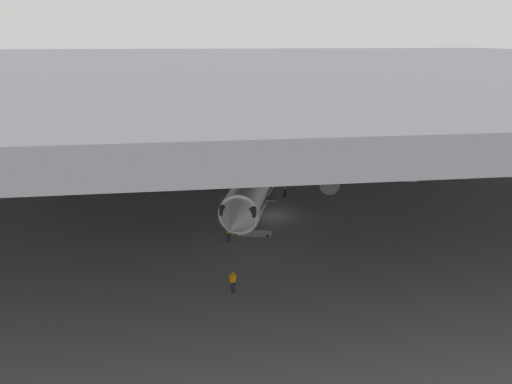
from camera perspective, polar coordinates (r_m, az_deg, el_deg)
ground_plane at (r=51.07m, az=0.95°, el=-2.73°), size 110.00×110.00×0.00m
hangar_structure at (r=61.60m, az=-1.12°, el=14.72°), size 121.00×99.00×15.30m
airplane_main at (r=54.47m, az=0.75°, el=2.28°), size 33.68×34.06×10.96m
boarding_stairs at (r=46.14m, az=-0.34°, el=-4.03°), size 4.33×2.55×4.55m
crew_worker_near_nose at (r=35.88m, az=-2.70°, el=-10.20°), size 0.53×0.32×1.73m
crew_worker_by_stairs at (r=44.40m, az=-3.16°, el=-4.62°), size 0.42×0.41×1.68m
airplane_distant at (r=81.83m, az=-19.32°, el=6.29°), size 29.12×28.94×9.70m
baggage_tug at (r=64.86m, az=8.08°, el=2.01°), size 2.12×2.51×0.90m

